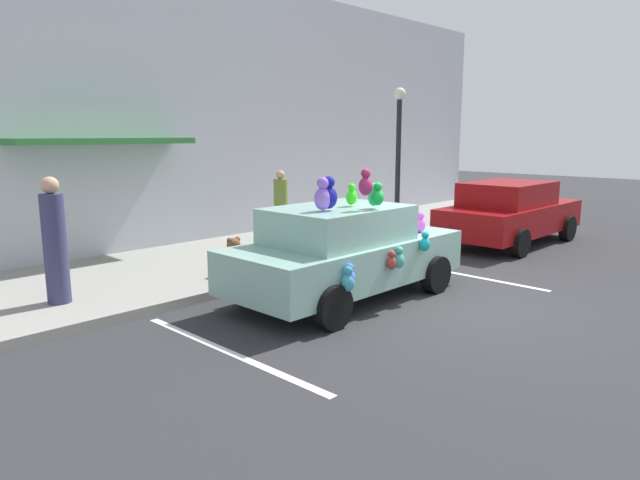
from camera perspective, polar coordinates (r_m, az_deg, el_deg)
ground_plane at (r=9.32m, az=13.40°, el=-6.38°), size 60.00×60.00×0.00m
sidewalk at (r=12.49m, az=-6.69°, el=-1.48°), size 24.00×4.00×0.15m
storefront_building at (r=13.94m, az=-12.81°, el=12.49°), size 24.00×1.25×6.40m
parking_stripe_front at (r=11.35m, az=13.83°, el=-3.33°), size 0.12×3.60×0.01m
parking_stripe_rear at (r=7.29m, az=-9.29°, el=-11.07°), size 0.12×3.60×0.01m
plush_covered_car at (r=9.22m, az=2.49°, el=-1.11°), size 4.21×2.08×2.18m
parked_sedan_behind at (r=14.66m, az=18.63°, el=2.67°), size 4.43×2.02×1.54m
teddy_bear_on_sidewalk at (r=10.46m, az=-8.69°, el=-1.70°), size 0.36×0.30×0.69m
street_lamp_post at (r=13.52m, az=7.93°, el=9.23°), size 0.28×0.28×3.59m
pedestrian_near_shopfront at (r=9.35m, az=-25.21°, el=-0.38°), size 0.34×0.34×1.92m
pedestrian_by_lamp at (r=13.13m, az=-3.98°, el=3.04°), size 0.33×0.33×1.72m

